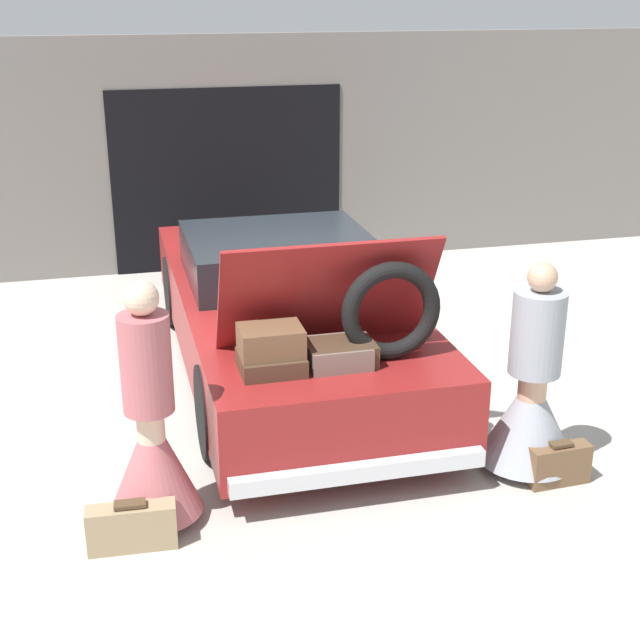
% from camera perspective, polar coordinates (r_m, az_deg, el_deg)
% --- Properties ---
extents(ground_plane, '(40.00, 40.00, 0.00)m').
position_cam_1_polar(ground_plane, '(8.24, -2.18, -3.20)').
color(ground_plane, '#ADA89E').
extents(garage_wall_back, '(12.00, 0.14, 2.80)m').
position_cam_1_polar(garage_wall_back, '(11.04, -6.00, 10.46)').
color(garage_wall_back, slate).
rests_on(garage_wall_back, ground_plane).
extents(car, '(1.91, 4.77, 1.69)m').
position_cam_1_polar(car, '(8.00, -2.21, 0.53)').
color(car, maroon).
rests_on(car, ground_plane).
extents(person_left, '(0.62, 0.62, 1.67)m').
position_cam_1_polar(person_left, '(5.86, -10.72, -7.57)').
color(person_left, beige).
rests_on(person_left, ground_plane).
extents(person_right, '(0.71, 0.71, 1.58)m').
position_cam_1_polar(person_right, '(6.57, 13.37, -4.97)').
color(person_right, tan).
rests_on(person_right, ground_plane).
extents(suitcase_beside_left_person, '(0.56, 0.18, 0.33)m').
position_cam_1_polar(suitcase_beside_left_person, '(5.85, -11.96, -12.83)').
color(suitcase_beside_left_person, '#9E8460').
rests_on(suitcase_beside_left_person, ground_plane).
extents(suitcase_beside_right_person, '(0.46, 0.16, 0.33)m').
position_cam_1_polar(suitcase_beside_right_person, '(6.61, 15.05, -8.92)').
color(suitcase_beside_right_person, brown).
rests_on(suitcase_beside_right_person, ground_plane).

